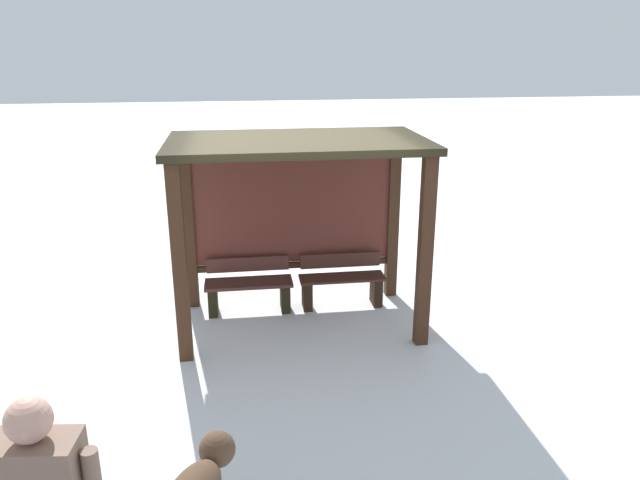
# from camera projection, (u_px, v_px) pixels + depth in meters

# --- Properties ---
(ground_plane) EXTENTS (60.00, 60.00, 0.00)m
(ground_plane) POSITION_uv_depth(u_px,v_px,m) (300.00, 322.00, 7.80)
(ground_plane) COLOR white
(bus_shelter) EXTENTS (3.05, 1.76, 2.38)m
(bus_shelter) POSITION_uv_depth(u_px,v_px,m) (296.00, 185.00, 7.48)
(bus_shelter) COLOR #3D2315
(bus_shelter) RESTS_ON ground
(bench_left_inside) EXTENTS (1.16, 0.40, 0.71)m
(bench_left_inside) POSITION_uv_depth(u_px,v_px,m) (249.00, 288.00, 8.06)
(bench_left_inside) COLOR #502B25
(bench_left_inside) RESTS_ON ground
(bench_center_inside) EXTENTS (1.16, 0.35, 0.71)m
(bench_center_inside) POSITION_uv_depth(u_px,v_px,m) (342.00, 283.00, 8.22)
(bench_center_inside) COLOR #46261E
(bench_center_inside) RESTS_ON ground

